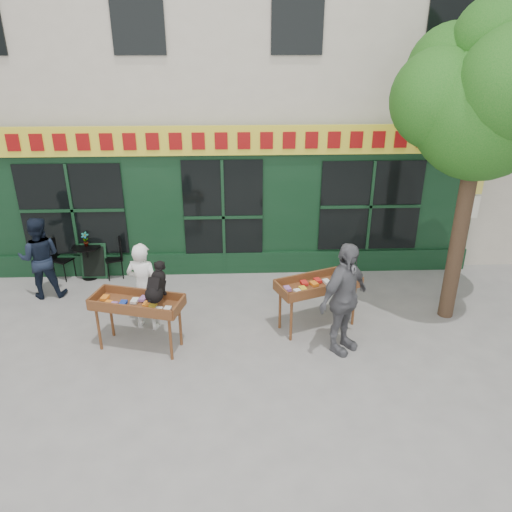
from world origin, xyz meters
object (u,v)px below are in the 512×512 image
object	(u,v)px
man_right	(344,299)
man_left	(40,258)
book_cart_right	(318,287)
woman	(144,287)
dog	(156,282)
bistro_table	(88,255)
book_cart_center	(137,306)

from	to	relation	value
man_right	man_left	size ratio (longest dim) A/B	1.15
man_right	man_left	distance (m)	6.12
book_cart_right	woman	bearing A→B (deg)	156.69
dog	man_left	size ratio (longest dim) A/B	0.35
book_cart_right	bistro_table	world-z (taller)	book_cart_right
woman	man_right	bearing A→B (deg)	-178.48
man_right	man_left	bearing A→B (deg)	117.83
man_right	book_cart_center	bearing A→B (deg)	135.19
bistro_table	man_left	world-z (taller)	man_left
book_cart_right	man_left	size ratio (longest dim) A/B	0.95
dog	man_right	bearing A→B (deg)	12.62
woman	man_left	bearing A→B (deg)	-14.42
woman	book_cart_right	size ratio (longest dim) A/B	1.04
book_cart_center	woman	distance (m)	0.65
book_cart_right	bistro_table	size ratio (longest dim) A/B	2.14
book_cart_center	book_cart_right	world-z (taller)	same
dog	woman	world-z (taller)	woman
man_right	man_left	world-z (taller)	man_right
dog	man_left	bearing A→B (deg)	158.10
book_cart_center	dog	bearing A→B (deg)	7.36
dog	man_right	world-z (taller)	man_right
book_cart_center	man_left	size ratio (longest dim) A/B	0.94
book_cart_right	bistro_table	distance (m)	5.22
book_cart_right	man_right	xyz separation A→B (m)	(0.30, -0.75, 0.16)
man_right	dog	bearing A→B (deg)	135.73
book_cart_right	dog	bearing A→B (deg)	170.67
dog	man_right	xyz separation A→B (m)	(3.09, -0.15, -0.30)
book_cart_center	man_left	bearing A→B (deg)	154.82
woman	bistro_table	bearing A→B (deg)	-37.44
dog	bistro_table	bearing A→B (deg)	140.16
book_cart_center	bistro_table	world-z (taller)	book_cart_center
dog	woman	xyz separation A→B (m)	(-0.35, 0.70, -0.45)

